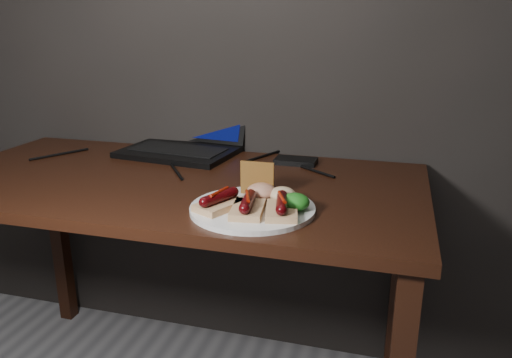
{
  "coord_description": "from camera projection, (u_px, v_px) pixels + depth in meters",
  "views": [
    {
      "loc": [
        0.6,
        0.15,
        1.18
      ],
      "look_at": [
        0.29,
        1.23,
        0.82
      ],
      "focal_mm": 35.0,
      "sensor_mm": 36.0,
      "label": 1
    }
  ],
  "objects": [
    {
      "name": "desk",
      "position": [
        174.0,
        208.0,
        1.44
      ],
      "size": [
        1.4,
        0.7,
        0.75
      ],
      "color": "black",
      "rests_on": "ground"
    },
    {
      "name": "laptop",
      "position": [
        187.0,
        135.0,
        1.71
      ],
      "size": [
        0.4,
        0.37,
        0.25
      ],
      "color": "black",
      "rests_on": "desk"
    },
    {
      "name": "hard_drive",
      "position": [
        296.0,
        161.0,
        1.56
      ],
      "size": [
        0.13,
        0.08,
        0.02
      ],
      "primitive_type": "cube",
      "rotation": [
        0.0,
        0.0,
        -0.01
      ],
      "color": "black",
      "rests_on": "desk"
    },
    {
      "name": "desk_cables",
      "position": [
        195.0,
        162.0,
        1.57
      ],
      "size": [
        0.97,
        0.42,
        0.01
      ],
      "color": "black",
      "rests_on": "desk"
    },
    {
      "name": "plate",
      "position": [
        253.0,
        209.0,
        1.17
      ],
      "size": [
        0.31,
        0.31,
        0.01
      ],
      "primitive_type": "cylinder",
      "rotation": [
        0.0,
        0.0,
        0.06
      ],
      "color": "silver",
      "rests_on": "desk"
    },
    {
      "name": "bread_sausage_left",
      "position": [
        219.0,
        202.0,
        1.15
      ],
      "size": [
        0.11,
        0.13,
        0.04
      ],
      "color": "#DCB581",
      "rests_on": "plate"
    },
    {
      "name": "bread_sausage_center",
      "position": [
        248.0,
        206.0,
        1.12
      ],
      "size": [
        0.09,
        0.12,
        0.04
      ],
      "color": "#DCB581",
      "rests_on": "plate"
    },
    {
      "name": "bread_sausage_right",
      "position": [
        282.0,
        207.0,
        1.12
      ],
      "size": [
        0.09,
        0.13,
        0.04
      ],
      "color": "#DCB581",
      "rests_on": "plate"
    },
    {
      "name": "crispbread",
      "position": [
        257.0,
        178.0,
        1.24
      ],
      "size": [
        0.08,
        0.01,
        0.08
      ],
      "primitive_type": "cube",
      "color": "#9C672A",
      "rests_on": "plate"
    },
    {
      "name": "salad_greens",
      "position": [
        295.0,
        202.0,
        1.14
      ],
      "size": [
        0.07,
        0.07,
        0.04
      ],
      "primitive_type": "ellipsoid",
      "color": "#1A5911",
      "rests_on": "plate"
    },
    {
      "name": "salsa_mound",
      "position": [
        261.0,
        191.0,
        1.21
      ],
      "size": [
        0.07,
        0.07,
        0.04
      ],
      "primitive_type": "ellipsoid",
      "color": "maroon",
      "rests_on": "plate"
    },
    {
      "name": "coleslaw_mound",
      "position": [
        282.0,
        194.0,
        1.2
      ],
      "size": [
        0.06,
        0.06,
        0.04
      ],
      "primitive_type": "ellipsoid",
      "color": "beige",
      "rests_on": "plate"
    }
  ]
}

